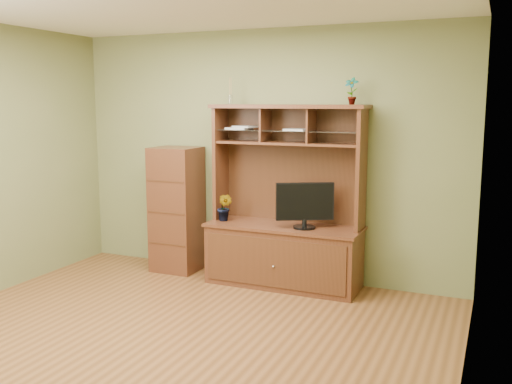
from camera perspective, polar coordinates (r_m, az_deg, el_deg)
The scene contains 8 objects.
room at distance 4.51m, azimuth -9.16°, elevation 1.53°, with size 4.54×4.04×2.74m.
media_hutch at distance 6.03m, azimuth 2.87°, elevation -4.46°, with size 1.66×0.61×1.90m.
monitor at distance 5.80m, azimuth 4.89°, elevation -1.24°, with size 0.55×0.32×0.47m.
orchid_plant at distance 6.16m, azimuth -3.15°, elevation -1.55°, with size 0.16×0.13×0.30m, color #32571D.
top_plant at distance 5.75m, azimuth 9.53°, elevation 9.96°, with size 0.14×0.10×0.27m, color #3E6A25.
reed_diffuser at distance 6.20m, azimuth -2.58°, elevation 9.78°, with size 0.06×0.06×0.28m.
magazines at distance 6.06m, azimuth 0.35°, elevation 6.39°, with size 0.94×0.24×0.04m.
side_cabinet at distance 6.58m, azimuth -7.92°, elevation -1.72°, with size 0.51×0.46×1.42m.
Camera 1 is at (2.41, -3.77, 1.93)m, focal length 40.00 mm.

